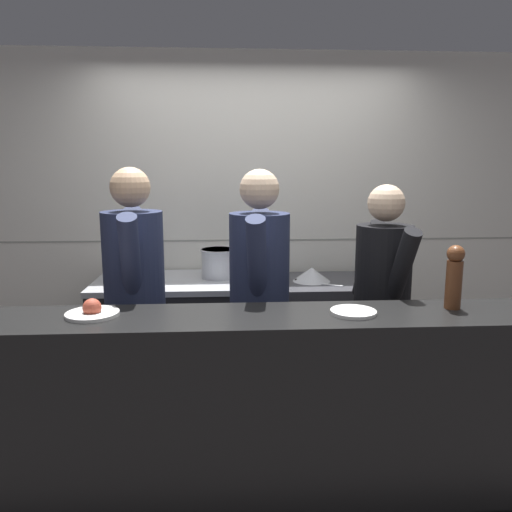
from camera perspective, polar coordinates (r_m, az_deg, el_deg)
ground_plane at (r=3.08m, az=1.34°, el=-24.01°), size 14.00×14.00×0.00m
wall_back_tiled at (r=4.00m, az=-0.30°, el=4.03°), size 8.00×0.06×2.60m
oven_range at (r=3.81m, az=-9.07°, el=-9.41°), size 1.15×0.71×0.92m
prep_counter at (r=3.87m, az=7.84°, el=-9.32°), size 0.97×0.65×0.89m
pass_counter at (r=2.60m, az=-0.03°, el=-17.79°), size 2.92×0.45×1.03m
stock_pot at (r=3.72m, az=-13.53°, el=-0.86°), size 0.27×0.27×0.22m
sauce_pot at (r=3.68m, az=-4.27°, el=-0.76°), size 0.27×0.27×0.22m
mixing_bowl_steel at (r=3.70m, az=6.37°, el=-2.09°), size 0.28×0.28×0.10m
chefs_knife at (r=3.64m, az=6.65°, el=-3.04°), size 0.33×0.21×0.02m
plated_dish_main at (r=2.51m, az=-18.21°, el=-6.06°), size 0.25×0.25×0.09m
plated_dish_appetiser at (r=2.46m, az=11.06°, el=-6.31°), size 0.22×0.22×0.02m
pepper_mill at (r=2.66m, az=21.72°, el=-2.07°), size 0.09×0.09×0.32m
chef_head_cook at (r=3.04m, az=-13.65°, el=-4.76°), size 0.39×0.76×1.73m
chef_sous at (r=2.95m, az=0.39°, el=-5.05°), size 0.39×0.75×1.72m
chef_line at (r=3.11m, az=14.16°, el=-5.51°), size 0.38×0.71×1.63m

